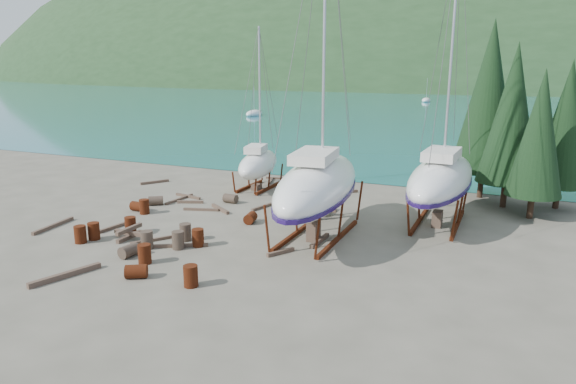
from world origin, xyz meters
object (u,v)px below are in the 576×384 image
at_px(large_sailboat_far, 441,178).
at_px(small_sailboat_shore, 258,163).
at_px(large_sailboat_near, 318,184).
at_px(worker, 317,206).

bearing_deg(large_sailboat_far, small_sailboat_shore, 167.50).
xyz_separation_m(large_sailboat_near, large_sailboat_far, (5.37, 4.85, -0.20)).
distance_m(small_sailboat_shore, worker, 8.72).
height_order(large_sailboat_near, worker, large_sailboat_near).
bearing_deg(small_sailboat_shore, worker, -53.23).
xyz_separation_m(large_sailboat_near, worker, (-1.08, 2.79, -1.97)).
distance_m(large_sailboat_near, large_sailboat_far, 7.24).
distance_m(large_sailboat_far, small_sailboat_shore, 13.54).
relative_size(large_sailboat_far, small_sailboat_shore, 1.43).
bearing_deg(large_sailboat_near, worker, 104.24).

